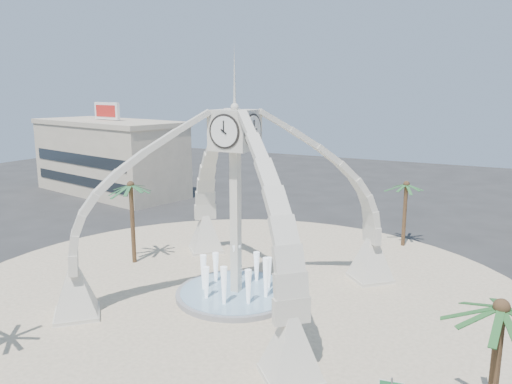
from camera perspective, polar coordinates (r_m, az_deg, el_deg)
The scene contains 8 objects.
ground at distance 33.90m, azimuth -2.26°, elevation -11.87°, with size 140.00×140.00×0.00m, color #282828.
plaza at distance 33.89m, azimuth -2.26°, elevation -11.82°, with size 40.00×40.00×0.06m, color beige.
clock_tower at distance 31.87m, azimuth -2.36°, elevation -1.10°, with size 17.94×17.94×16.30m.
fountain at distance 33.78m, azimuth -2.27°, elevation -11.42°, with size 8.00×8.00×3.62m.
building_nw at distance 68.80m, azimuth -16.39°, elevation 3.91°, with size 23.75×13.73×11.90m.
palm_east at distance 21.07m, azimuth 26.24°, elevation -11.93°, with size 5.00×5.00×6.34m.
palm_west at distance 39.62m, azimuth -14.13°, elevation 0.65°, with size 4.57×4.57×7.00m.
palm_north at distance 44.74m, azimuth 16.81°, elevation 0.74°, with size 4.15×4.15×6.19m.
Camera 1 is at (15.64, -26.87, 13.51)m, focal length 35.00 mm.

